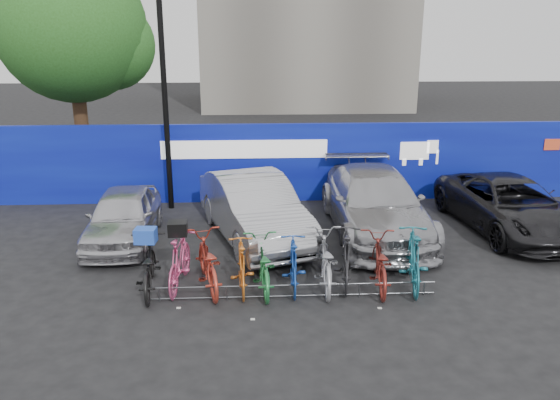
{
  "coord_description": "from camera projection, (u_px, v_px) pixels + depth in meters",
  "views": [
    {
      "loc": [
        -0.76,
        -10.25,
        4.96
      ],
      "look_at": [
        -0.13,
        2.0,
        1.23
      ],
      "focal_mm": 35.0,
      "sensor_mm": 36.0,
      "label": 1
    }
  ],
  "objects": [
    {
      "name": "bike_8",
      "position": [
        379.0,
        262.0,
        11.07
      ],
      "size": [
        0.91,
        2.05,
        1.04
      ],
      "primitive_type": "imported",
      "rotation": [
        0.0,
        0.0,
        3.03
      ],
      "color": "maroon",
      "rests_on": "ground"
    },
    {
      "name": "ground",
      "position": [
        291.0,
        285.0,
        11.28
      ],
      "size": [
        100.0,
        100.0,
        0.0
      ],
      "primitive_type": "plane",
      "color": "black",
      "rests_on": "ground"
    },
    {
      "name": "bike_3",
      "position": [
        242.0,
        266.0,
        10.94
      ],
      "size": [
        0.58,
        1.74,
        1.03
      ],
      "primitive_type": "imported",
      "rotation": [
        0.0,
        0.0,
        3.2
      ],
      "color": "orange",
      "rests_on": "ground"
    },
    {
      "name": "car_1",
      "position": [
        254.0,
        208.0,
        13.62
      ],
      "size": [
        3.1,
        5.16,
        1.61
      ],
      "primitive_type": "imported",
      "rotation": [
        0.0,
        0.0,
        0.31
      ],
      "color": "#A4A4A8",
      "rests_on": "ground"
    },
    {
      "name": "bike_6",
      "position": [
        325.0,
        260.0,
        11.1
      ],
      "size": [
        0.84,
        2.12,
        1.1
      ],
      "primitive_type": "imported",
      "rotation": [
        0.0,
        0.0,
        3.08
      ],
      "color": "#9D9EA4",
      "rests_on": "ground"
    },
    {
      "name": "bike_5",
      "position": [
        294.0,
        264.0,
        11.01
      ],
      "size": [
        0.56,
        1.76,
        1.05
      ],
      "primitive_type": "imported",
      "rotation": [
        0.0,
        0.0,
        3.11
      ],
      "color": "#1944A5",
      "rests_on": "ground"
    },
    {
      "name": "bike_2",
      "position": [
        207.0,
        262.0,
        11.01
      ],
      "size": [
        1.19,
        2.21,
        1.1
      ],
      "primitive_type": "imported",
      "rotation": [
        0.0,
        0.0,
        3.37
      ],
      "color": "#B33525",
      "rests_on": "ground"
    },
    {
      "name": "car_0",
      "position": [
        123.0,
        216.0,
        13.47
      ],
      "size": [
        1.68,
        3.93,
        1.32
      ],
      "primitive_type": "imported",
      "rotation": [
        0.0,
        0.0,
        0.03
      ],
      "color": "#BABAC0",
      "rests_on": "ground"
    },
    {
      "name": "cargo_crate",
      "position": [
        146.0,
        235.0,
        10.69
      ],
      "size": [
        0.43,
        0.34,
        0.29
      ],
      "primitive_type": "cube",
      "rotation": [
        0.0,
        0.0,
        -0.08
      ],
      "color": "blue",
      "rests_on": "bike_0"
    },
    {
      "name": "lamppost",
      "position": [
        165.0,
        97.0,
        15.33
      ],
      "size": [
        0.25,
        0.5,
        6.11
      ],
      "color": "black",
      "rests_on": "ground"
    },
    {
      "name": "bike_1",
      "position": [
        180.0,
        261.0,
        11.05
      ],
      "size": [
        0.7,
        1.91,
        1.12
      ],
      "primitive_type": "imported",
      "rotation": [
        0.0,
        0.0,
        3.05
      ],
      "color": "#DA4A81",
      "rests_on": "ground"
    },
    {
      "name": "car_2",
      "position": [
        375.0,
        203.0,
        14.05
      ],
      "size": [
        2.28,
        5.54,
        1.6
      ],
      "primitive_type": "imported",
      "rotation": [
        0.0,
        0.0,
        0.01
      ],
      "color": "#A6A6AB",
      "rests_on": "ground"
    },
    {
      "name": "bike_7",
      "position": [
        346.0,
        257.0,
        11.19
      ],
      "size": [
        0.83,
        1.97,
        1.15
      ],
      "primitive_type": "imported",
      "rotation": [
        0.0,
        0.0,
        2.99
      ],
      "color": "#262628",
      "rests_on": "ground"
    },
    {
      "name": "bike_rack",
      "position": [
        293.0,
        291.0,
        10.66
      ],
      "size": [
        5.6,
        0.03,
        0.3
      ],
      "color": "#595B60",
      "rests_on": "ground"
    },
    {
      "name": "tree",
      "position": [
        79.0,
        31.0,
        19.08
      ],
      "size": [
        5.4,
        5.2,
        7.8
      ],
      "color": "#382314",
      "rests_on": "ground"
    },
    {
      "name": "bike_4",
      "position": [
        262.0,
        265.0,
        10.98
      ],
      "size": [
        0.83,
        2.01,
        1.03
      ],
      "primitive_type": "imported",
      "rotation": [
        0.0,
        0.0,
        3.21
      ],
      "color": "#247C3C",
      "rests_on": "ground"
    },
    {
      "name": "car_3",
      "position": [
        510.0,
        205.0,
        14.22
      ],
      "size": [
        2.73,
        5.17,
        1.39
      ],
      "primitive_type": "imported",
      "rotation": [
        0.0,
        0.0,
        0.09
      ],
      "color": "black",
      "rests_on": "ground"
    },
    {
      "name": "bike_9",
      "position": [
        413.0,
        259.0,
        11.06
      ],
      "size": [
        0.9,
        2.06,
        1.2
      ],
      "primitive_type": "imported",
      "rotation": [
        0.0,
        0.0,
        2.97
      ],
      "color": "#1C6B7A",
      "rests_on": "ground"
    },
    {
      "name": "bike_0",
      "position": [
        148.0,
        267.0,
        10.88
      ],
      "size": [
        0.9,
        2.04,
        1.04
      ],
      "primitive_type": "imported",
      "rotation": [
        0.0,
        0.0,
        3.25
      ],
      "color": "black",
      "rests_on": "ground"
    },
    {
      "name": "hoarding",
      "position": [
        278.0,
        163.0,
        16.66
      ],
      "size": [
        22.0,
        0.18,
        2.4
      ],
      "color": "#090F87",
      "rests_on": "ground"
    },
    {
      "name": "cargo_topcase",
      "position": [
        178.0,
        228.0,
        10.84
      ],
      "size": [
        0.39,
        0.36,
        0.28
      ],
      "primitive_type": "cube",
      "rotation": [
        0.0,
        0.0,
        0.06
      ],
      "color": "black",
      "rests_on": "bike_1"
    }
  ]
}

